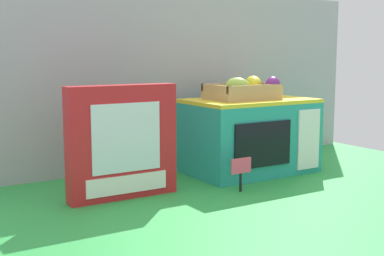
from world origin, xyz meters
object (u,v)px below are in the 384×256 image
(toy_microwave, at_px, (249,136))
(price_sign, at_px, (241,169))
(cookie_set_box, at_px, (123,142))
(food_groups_crate, at_px, (245,91))

(toy_microwave, xyz_separation_m, price_sign, (-0.18, -0.20, -0.06))
(cookie_set_box, distance_m, price_sign, 0.35)
(toy_microwave, height_order, price_sign, toy_microwave)
(food_groups_crate, relative_size, price_sign, 2.26)
(toy_microwave, relative_size, cookie_set_box, 1.34)
(price_sign, bearing_deg, food_groups_crate, 50.45)
(toy_microwave, xyz_separation_m, cookie_set_box, (-0.50, -0.07, 0.03))
(food_groups_crate, height_order, cookie_set_box, food_groups_crate)
(cookie_set_box, bearing_deg, toy_microwave, 8.36)
(toy_microwave, bearing_deg, cookie_set_box, -171.64)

